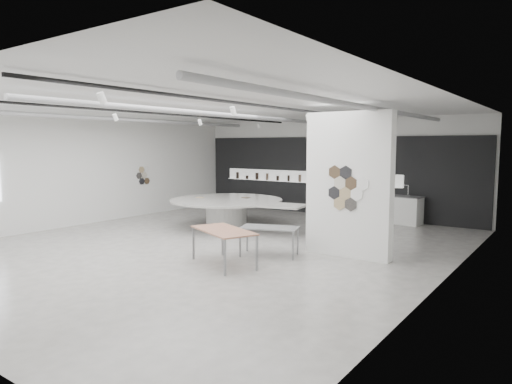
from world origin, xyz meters
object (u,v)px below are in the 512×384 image
Objects in this scene: partition_column at (349,185)px; kitchen_counter at (397,209)px; sample_table_stone at (269,229)px; display_island at (228,209)px; sample_table_wood at (223,232)px.

partition_column is 1.98× the size of kitchen_counter.
sample_table_stone is at bearing -92.18° from kitchen_counter.
display_island reaches higher than sample_table_stone.
sample_table_stone is 0.87× the size of kitchen_counter.
sample_table_stone is (3.35, -2.48, 0.04)m from display_island.
display_island is at bearing 143.50° from sample_table_stone.
display_island is at bearing 164.56° from partition_column.
kitchen_counter reaches higher than display_island.
partition_column is at bearing -77.24° from kitchen_counter.
partition_column is 2.27× the size of sample_table_stone.
sample_table_wood is 1.09× the size of kitchen_counter.
sample_table_stone is (0.37, 1.35, -0.10)m from sample_table_wood.
sample_table_stone is at bearing -46.37° from display_island.
sample_table_wood is at bearing -105.30° from sample_table_stone.
kitchen_counter is at bearing 80.16° from sample_table_wood.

